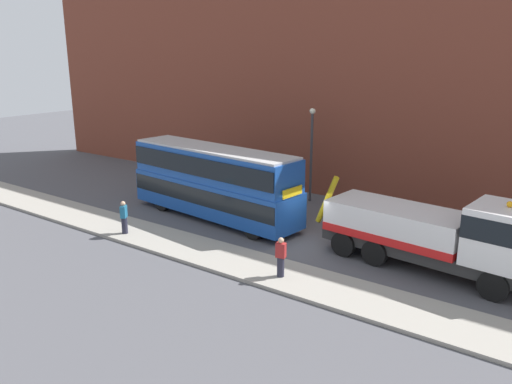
{
  "coord_description": "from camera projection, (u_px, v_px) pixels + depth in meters",
  "views": [
    {
      "loc": [
        11.5,
        -20.85,
        9.19
      ],
      "look_at": [
        -3.5,
        0.13,
        2.0
      ],
      "focal_mm": 35.71,
      "sensor_mm": 36.0,
      "label": 1
    }
  ],
  "objects": [
    {
      "name": "recovery_tow_truck",
      "position": [
        436.0,
        232.0,
        21.54
      ],
      "size": [
        10.23,
        3.51,
        3.67
      ],
      "rotation": [
        0.0,
        0.0,
        -0.1
      ],
      "color": "#2D2D2D",
      "rests_on": "ground_plane"
    },
    {
      "name": "ground_plane",
      "position": [
        312.0,
        242.0,
        25.24
      ],
      "size": [
        120.0,
        120.0,
        0.0
      ],
      "primitive_type": "plane",
      "color": "#4C4C51"
    },
    {
      "name": "pedestrian_bystander",
      "position": [
        281.0,
        258.0,
        20.88
      ],
      "size": [
        0.45,
        0.36,
        1.71
      ],
      "rotation": [
        0.0,
        0.0,
        1.79
      ],
      "color": "#232333",
      "rests_on": "near_kerb"
    },
    {
      "name": "building_facade",
      "position": [
        388.0,
        70.0,
        29.73
      ],
      "size": [
        60.0,
        1.5,
        16.0
      ],
      "color": "brown",
      "rests_on": "ground_plane"
    },
    {
      "name": "double_decker_bus",
      "position": [
        214.0,
        180.0,
        28.34
      ],
      "size": [
        11.19,
        3.62,
        4.06
      ],
      "rotation": [
        0.0,
        0.0,
        -0.1
      ],
      "color": "#19479E",
      "rests_on": "ground_plane"
    },
    {
      "name": "near_kerb",
      "position": [
        264.0,
        270.0,
        21.93
      ],
      "size": [
        60.0,
        2.8,
        0.15
      ],
      "primitive_type": "cube",
      "color": "gray",
      "rests_on": "ground_plane"
    },
    {
      "name": "street_lamp",
      "position": [
        311.0,
        147.0,
        31.32
      ],
      "size": [
        0.36,
        0.36,
        5.83
      ],
      "color": "#38383D",
      "rests_on": "ground_plane"
    },
    {
      "name": "pedestrian_onlooker",
      "position": [
        124.0,
        218.0,
        25.86
      ],
      "size": [
        0.43,
        0.48,
        1.71
      ],
      "rotation": [
        0.0,
        0.0,
        0.54
      ],
      "color": "#232333",
      "rests_on": "near_kerb"
    }
  ]
}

